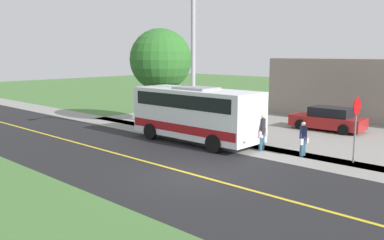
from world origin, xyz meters
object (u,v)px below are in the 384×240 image
tree_curbside (161,60)px  pedestrian_with_bags (303,138)px  stop_sign (356,118)px  parked_car_near (328,119)px  street_light_pole (192,58)px  pedestrian_waiting (262,131)px  shuttle_bus_front (196,112)px

tree_curbside → pedestrian_with_bags: bearing=81.6°
stop_sign → parked_car_near: stop_sign is taller
pedestrian_with_bags → parked_car_near: (-6.95, -2.01, -0.17)m
stop_sign → street_light_pole: (1.22, -8.56, 2.50)m
pedestrian_with_bags → parked_car_near: pedestrian_with_bags is taller
pedestrian_with_bags → pedestrian_waiting: 2.06m
stop_sign → tree_curbside: bearing=-95.4°
parked_car_near → tree_curbside: (5.26, -9.53, 3.61)m
pedestrian_with_bags → parked_car_near: 7.24m
pedestrian_with_bags → tree_curbside: (-1.70, -11.54, 3.44)m
pedestrian_with_bags → parked_car_near: size_ratio=0.36×
pedestrian_with_bags → stop_sign: size_ratio=0.56×
shuttle_bus_front → tree_curbside: bearing=-116.0°
pedestrian_with_bags → pedestrian_waiting: size_ratio=0.88×
parked_car_near → shuttle_bus_front: bearing=-24.4°
stop_sign → tree_curbside: tree_curbside is taller
pedestrian_with_bags → tree_curbside: 12.16m
pedestrian_waiting → stop_sign: bearing=100.4°
stop_sign → parked_car_near: (-6.56, -4.24, -1.28)m
shuttle_bus_front → stop_sign: size_ratio=2.60×
pedestrian_waiting → tree_curbside: size_ratio=0.29×
pedestrian_waiting → parked_car_near: 7.34m
stop_sign → street_light_pole: 9.00m
parked_car_near → tree_curbside: 11.47m
pedestrian_with_bags → pedestrian_waiting: (0.38, -2.02, 0.14)m
pedestrian_with_bags → street_light_pole: size_ratio=0.20×
street_light_pole → pedestrian_waiting: bearing=95.9°
shuttle_bus_front → pedestrian_waiting: (-0.78, 3.67, -0.64)m
tree_curbside → stop_sign: bearing=84.6°
street_light_pole → parked_car_near: (-7.78, 4.32, -3.78)m
shuttle_bus_front → parked_car_near: shuttle_bus_front is taller
shuttle_bus_front → pedestrian_with_bags: size_ratio=4.65×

